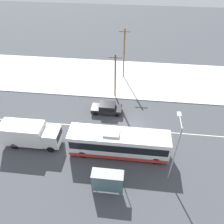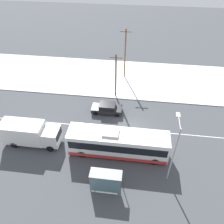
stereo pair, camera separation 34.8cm
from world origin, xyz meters
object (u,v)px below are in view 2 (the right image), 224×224
object	(u,v)px
sedan_car	(107,108)
utility_pole_roadside	(116,75)
box_truck	(30,133)
pedestrian_at_stop	(114,173)
utility_pole_snowlot	(125,53)
city_bus	(118,143)
streetlamp	(175,146)
bus_shelter	(106,180)

from	to	relation	value
sedan_car	utility_pole_roadside	size ratio (longest dim) A/B	0.60
box_truck	sedan_car	world-z (taller)	box_truck
pedestrian_at_stop	utility_pole_snowlot	bearing A→B (deg)	91.96
utility_pole_snowlot	city_bus	bearing A→B (deg)	-87.69
streetlamp	box_truck	bearing A→B (deg)	170.72
city_bus	bus_shelter	size ratio (longest dim) A/B	3.61
city_bus	sedan_car	size ratio (longest dim) A/B	2.65
pedestrian_at_stop	utility_pole_roadside	world-z (taller)	utility_pole_roadside
sedan_car	utility_pole_snowlot	world-z (taller)	utility_pole_snowlot
sedan_car	city_bus	bearing A→B (deg)	107.89
city_bus	box_truck	bearing A→B (deg)	178.74
city_bus	sedan_car	distance (m)	7.53
sedan_car	pedestrian_at_stop	world-z (taller)	pedestrian_at_stop
pedestrian_at_stop	utility_pole_roadside	bearing A→B (deg)	96.05
sedan_car	streetlamp	size ratio (longest dim) A/B	0.57
city_bus	pedestrian_at_stop	distance (m)	3.64
sedan_car	utility_pole_roadside	distance (m)	5.07
sedan_car	pedestrian_at_stop	size ratio (longest dim) A/B	2.61
bus_shelter	utility_pole_roadside	distance (m)	16.29
pedestrian_at_stop	bus_shelter	xyz separation A→B (m)	(-0.71, -1.34, 0.68)
pedestrian_at_stop	box_truck	bearing A→B (deg)	160.24
box_truck	sedan_car	distance (m)	10.84
city_bus	utility_pole_snowlot	distance (m)	17.42
box_truck	utility_pole_roadside	size ratio (longest dim) A/B	0.98
streetlamp	bus_shelter	bearing A→B (deg)	-157.98
sedan_car	utility_pole_roadside	world-z (taller)	utility_pole_roadside
box_truck	streetlamp	bearing A→B (deg)	-9.28
pedestrian_at_stop	bus_shelter	distance (m)	1.66
box_truck	pedestrian_at_stop	distance (m)	11.33
streetlamp	utility_pole_snowlot	xyz separation A→B (m)	(-6.23, 19.59, -0.24)
utility_pole_roadside	bus_shelter	bearing A→B (deg)	-86.95
streetlamp	city_bus	bearing A→B (deg)	156.51
box_truck	sedan_car	xyz separation A→B (m)	(8.33, 6.89, -0.87)
box_truck	streetlamp	distance (m)	16.66
bus_shelter	utility_pole_snowlot	distance (m)	22.28
utility_pole_roadside	city_bus	bearing A→B (deg)	-82.11
box_truck	sedan_car	size ratio (longest dim) A/B	1.63
city_bus	streetlamp	world-z (taller)	streetlamp
bus_shelter	utility_pole_snowlot	world-z (taller)	utility_pole_snowlot
pedestrian_at_stop	utility_pole_snowlot	xyz separation A→B (m)	(-0.71, 20.77, 3.45)
streetlamp	utility_pole_roadside	xyz separation A→B (m)	(-7.10, 13.61, -0.97)
box_truck	bus_shelter	xyz separation A→B (m)	(9.94, -5.16, 0.00)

